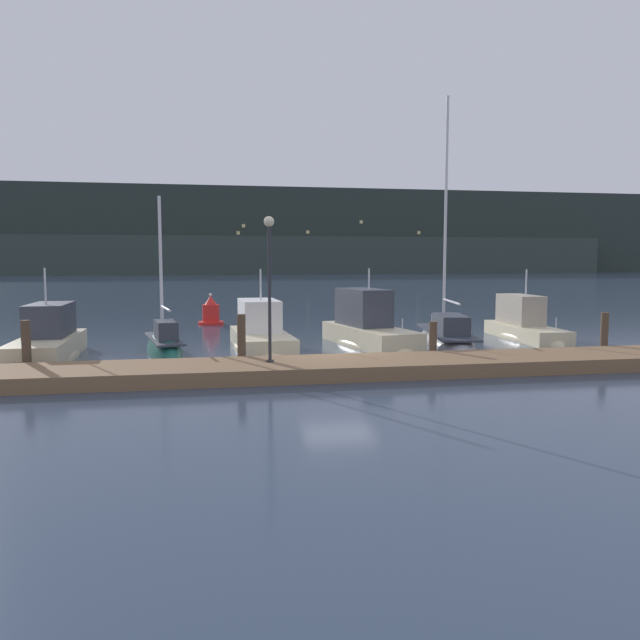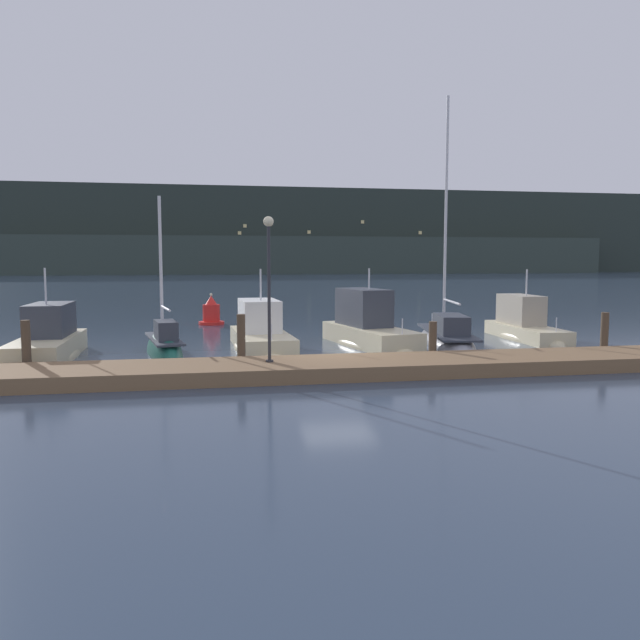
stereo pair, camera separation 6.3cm
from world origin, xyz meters
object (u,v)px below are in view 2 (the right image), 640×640
object	(u,v)px
motorboat_berth_3	(261,339)
dock_lamppost	(269,266)
motorboat_berth_1	(48,350)
motorboat_berth_6	(525,332)
motorboat_berth_4	(369,335)
channel_buoy	(211,313)
sailboat_berth_5	(447,340)
sailboat_berth_2	(164,351)

from	to	relation	value
motorboat_berth_3	dock_lamppost	distance (m)	6.87
motorboat_berth_1	motorboat_berth_6	size ratio (longest dim) A/B	1.03
motorboat_berth_3	motorboat_berth_4	distance (m)	4.55
motorboat_berth_6	channel_buoy	distance (m)	16.65
motorboat_berth_4	sailboat_berth_5	world-z (taller)	sailboat_berth_5
sailboat_berth_5	motorboat_berth_1	bearing A→B (deg)	-175.68
motorboat_berth_1	motorboat_berth_4	distance (m)	12.53
motorboat_berth_6	dock_lamppost	world-z (taller)	dock_lamppost
motorboat_berth_1	motorboat_berth_3	world-z (taller)	motorboat_berth_1
motorboat_berth_3	channel_buoy	bearing A→B (deg)	101.13
motorboat_berth_1	motorboat_berth_4	bearing A→B (deg)	5.89
motorboat_berth_4	motorboat_berth_6	world-z (taller)	motorboat_berth_4
motorboat_berth_3	sailboat_berth_5	distance (m)	8.00
sailboat_berth_2	motorboat_berth_6	size ratio (longest dim) A/B	1.11
sailboat_berth_2	motorboat_berth_3	size ratio (longest dim) A/B	1.07
motorboat_berth_1	motorboat_berth_4	world-z (taller)	motorboat_berth_1
dock_lamppost	motorboat_berth_3	bearing A→B (deg)	87.51
motorboat_berth_4	channel_buoy	bearing A→B (deg)	123.69
motorboat_berth_1	motorboat_berth_6	bearing A→B (deg)	5.53
motorboat_berth_1	dock_lamppost	distance (m)	9.62
motorboat_berth_3	motorboat_berth_6	xyz separation A→B (m)	(12.05, 0.71, -0.06)
motorboat_berth_3	sailboat_berth_5	size ratio (longest dim) A/B	0.57
motorboat_berth_4	channel_buoy	world-z (taller)	motorboat_berth_4
sailboat_berth_2	motorboat_berth_4	size ratio (longest dim) A/B	1.00
channel_buoy	motorboat_berth_6	bearing A→B (deg)	-32.94
channel_buoy	dock_lamppost	bearing A→B (deg)	-84.07
motorboat_berth_3	sailboat_berth_5	world-z (taller)	sailboat_berth_5
dock_lamppost	channel_buoy	bearing A→B (deg)	95.93
motorboat_berth_1	motorboat_berth_3	distance (m)	8.01
dock_lamppost	motorboat_berth_1	bearing A→B (deg)	147.18
motorboat_berth_4	motorboat_berth_6	xyz separation A→B (m)	(7.50, 0.65, -0.13)
motorboat_berth_6	motorboat_berth_1	bearing A→B (deg)	-174.47
motorboat_berth_1	motorboat_berth_3	xyz separation A→B (m)	(7.92, 1.22, 0.05)
sailboat_berth_5	motorboat_berth_6	distance (m)	4.12
sailboat_berth_5	motorboat_berth_4	bearing A→B (deg)	178.61
motorboat_berth_6	sailboat_berth_5	bearing A→B (deg)	-169.78
sailboat_berth_5	channel_buoy	size ratio (longest dim) A/B	6.44
sailboat_berth_5	motorboat_berth_6	xyz separation A→B (m)	(4.05, 0.73, 0.15)
sailboat_berth_5	dock_lamppost	distance (m)	10.80
motorboat_berth_1	sailboat_berth_5	distance (m)	15.96
motorboat_berth_6	channel_buoy	world-z (taller)	motorboat_berth_6
sailboat_berth_2	channel_buoy	world-z (taller)	sailboat_berth_2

